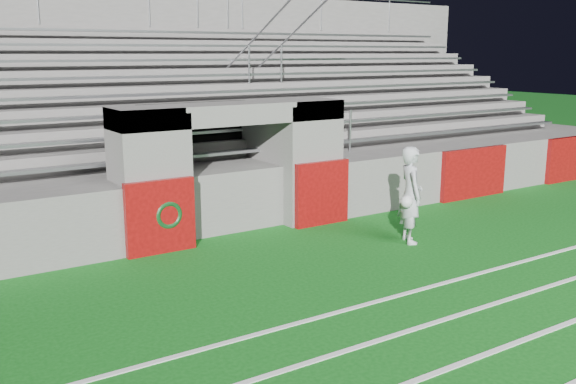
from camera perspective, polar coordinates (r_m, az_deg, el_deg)
ground at (r=10.36m, az=4.59°, el=-7.87°), size 90.00×90.00×0.00m
stadium_structure at (r=16.86m, az=-12.21°, el=4.96°), size 26.00×8.48×5.42m
goalkeeper_with_ball at (r=12.36m, az=10.84°, el=-0.26°), size 0.75×0.80×1.85m
hose_coil at (r=11.79m, az=-10.60°, el=-2.03°), size 0.53×0.15×0.54m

